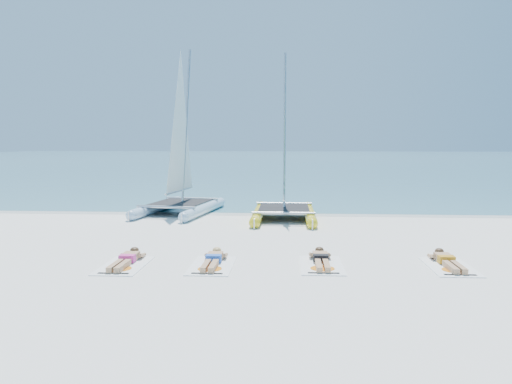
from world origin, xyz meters
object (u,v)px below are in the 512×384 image
(catamaran_blue, at_px, (180,162))
(sunbather_c, at_px, (321,259))
(sunbather_d, at_px, (447,260))
(towel_a, at_px, (124,265))
(towel_d, at_px, (449,267))
(sunbather_b, at_px, (213,259))
(towel_b, at_px, (212,266))
(towel_c, at_px, (321,265))
(sunbather_a, at_px, (127,259))
(catamaran_yellow, at_px, (284,163))

(catamaran_blue, xyz_separation_m, sunbather_c, (5.19, -8.20, -1.98))
(sunbather_c, xyz_separation_m, sunbather_d, (2.99, 0.05, 0.00))
(towel_a, bearing_deg, towel_d, 2.79)
(sunbather_d, bearing_deg, sunbather_b, -177.45)
(catamaran_blue, height_order, sunbather_d, catamaran_blue)
(sunbather_c, height_order, sunbather_d, same)
(towel_b, relative_size, towel_d, 1.00)
(towel_d, bearing_deg, towel_b, -177.45)
(catamaran_blue, relative_size, towel_c, 3.79)
(sunbather_a, xyz_separation_m, sunbather_c, (4.67, 0.33, 0.00))
(towel_b, bearing_deg, towel_c, 4.47)
(catamaran_yellow, distance_m, sunbather_b, 7.98)
(towel_b, height_order, towel_d, same)
(catamaran_yellow, relative_size, towel_c, 3.57)
(catamaran_blue, relative_size, sunbather_a, 4.06)
(towel_d, bearing_deg, towel_c, -179.12)
(towel_a, relative_size, towel_c, 1.00)
(sunbather_a, relative_size, towel_c, 0.93)
(sunbather_a, relative_size, sunbather_b, 1.00)
(catamaran_blue, bearing_deg, towel_c, -49.16)
(towel_a, distance_m, sunbather_c, 4.70)
(sunbather_a, bearing_deg, towel_c, 1.66)
(catamaran_blue, height_order, towel_b, catamaran_blue)
(towel_a, xyz_separation_m, sunbather_d, (7.66, 0.57, 0.11))
(sunbather_b, xyz_separation_m, towel_d, (5.58, 0.06, -0.11))
(sunbather_b, bearing_deg, sunbather_a, -176.56)
(catamaran_blue, bearing_deg, towel_a, -77.51)
(sunbather_a, height_order, sunbather_d, same)
(towel_a, xyz_separation_m, sunbather_c, (4.67, 0.52, 0.11))
(towel_b, bearing_deg, sunbather_c, 8.65)
(catamaran_blue, xyz_separation_m, sunbather_d, (8.18, -8.15, -1.98))
(sunbather_a, relative_size, sunbather_c, 1.00)
(sunbather_a, bearing_deg, sunbather_c, 4.01)
(catamaran_blue, height_order, catamaran_yellow, catamaran_blue)
(catamaran_yellow, distance_m, sunbather_d, 8.54)
(towel_c, distance_m, sunbather_c, 0.22)
(catamaran_blue, distance_m, towel_b, 9.22)
(sunbather_b, bearing_deg, catamaran_blue, 107.20)
(towel_a, xyz_separation_m, sunbather_b, (2.08, 0.32, 0.11))
(towel_a, distance_m, towel_c, 4.69)
(towel_b, bearing_deg, towel_d, 2.55)
(towel_d, bearing_deg, sunbather_d, 90.00)
(catamaran_yellow, bearing_deg, towel_d, -62.20)
(towel_c, bearing_deg, sunbather_c, 90.00)
(towel_b, height_order, sunbather_d, sunbather_d)
(towel_a, relative_size, sunbather_b, 1.07)
(catamaran_yellow, distance_m, towel_b, 8.19)
(towel_c, relative_size, sunbather_d, 1.07)
(catamaran_yellow, bearing_deg, towel_b, -101.86)
(towel_a, distance_m, towel_d, 7.67)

